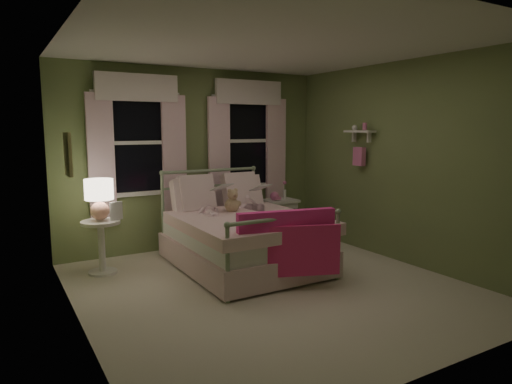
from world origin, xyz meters
TOP-DOWN VIEW (x-y plane):
  - room_shell at (0.00, 0.00)m, footprint 4.20×4.20m
  - bed at (0.09, 0.83)m, footprint 1.58×2.04m
  - pink_throw at (0.09, -0.19)m, footprint 1.10×0.44m
  - child_left at (-0.19, 1.26)m, footprint 0.34×0.26m
  - child_right at (0.37, 1.26)m, footprint 0.37×0.31m
  - book_left at (-0.19, 1.01)m, footprint 0.22×0.15m
  - book_right at (0.37, 1.01)m, footprint 0.20×0.13m
  - teddy_bear at (0.09, 1.10)m, footprint 0.23×0.19m
  - nightstand_left at (-1.51, 1.44)m, footprint 0.46×0.46m
  - table_lamp at (-1.51, 1.44)m, footprint 0.33×0.33m
  - book_nightstand at (-1.41, 1.36)m, footprint 0.21×0.26m
  - nightstand_right at (1.23, 1.70)m, footprint 0.50×0.40m
  - pink_toy at (1.13, 1.70)m, footprint 0.14×0.18m
  - bud_vase at (1.35, 1.75)m, footprint 0.06×0.06m
  - window_left at (-0.85, 2.03)m, footprint 1.34×0.13m
  - window_right at (0.85, 2.03)m, footprint 1.34×0.13m
  - wall_shelf at (1.90, 0.70)m, footprint 0.15×0.50m
  - framed_picture at (-1.95, 0.60)m, footprint 0.03×0.32m

SIDE VIEW (x-z plane):
  - bed at x=0.09m, z-range -0.21..0.98m
  - nightstand_left at x=-1.51m, z-range 0.09..0.74m
  - nightstand_right at x=1.23m, z-range 0.23..0.87m
  - pink_throw at x=0.09m, z-range 0.26..0.96m
  - book_nightstand at x=-1.41m, z-range 0.65..0.67m
  - pink_toy at x=1.13m, z-range 0.64..0.78m
  - bud_vase at x=1.35m, z-range 0.65..0.93m
  - teddy_bear at x=0.09m, z-range 0.63..0.95m
  - child_right at x=0.37m, z-range 0.57..1.26m
  - book_right at x=0.37m, z-range 0.79..1.05m
  - table_lamp at x=-1.51m, z-range 0.71..1.20m
  - book_left at x=-0.19m, z-range 0.83..1.09m
  - child_left at x=-0.19m, z-range 0.57..1.40m
  - room_shell at x=0.00m, z-range -0.80..3.40m
  - framed_picture at x=-1.95m, z-range 1.29..1.71m
  - wall_shelf at x=1.90m, z-range 1.22..1.82m
  - window_left at x=-0.85m, z-range 0.64..2.60m
  - window_right at x=0.85m, z-range 0.64..2.60m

